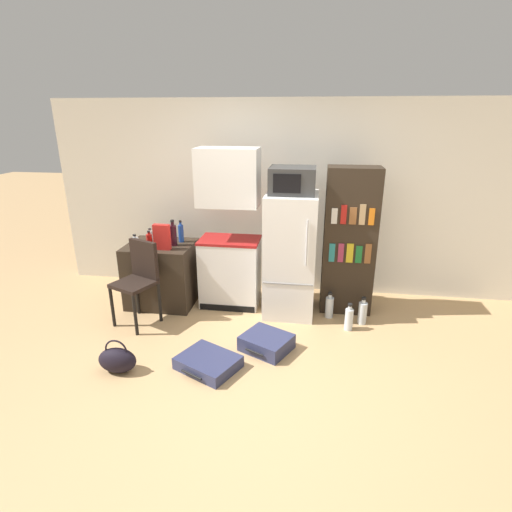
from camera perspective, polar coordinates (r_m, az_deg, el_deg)
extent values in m
plane|color=tan|center=(3.88, 0.41, -16.10)|extent=(24.00, 24.00, 0.00)
cube|color=silver|center=(5.23, 5.73, 8.10)|extent=(6.40, 0.10, 2.46)
cube|color=#2D2319|center=(5.12, -13.26, -2.48)|extent=(0.80, 0.66, 0.77)
cube|color=white|center=(4.96, -3.69, -2.42)|extent=(0.71, 0.47, 0.82)
cube|color=maroon|center=(4.81, -3.80, 2.28)|extent=(0.72, 0.48, 0.03)
cube|color=white|center=(4.65, -4.01, 11.15)|extent=(0.71, 0.40, 0.66)
cube|color=black|center=(4.90, -4.17, -7.46)|extent=(0.68, 0.01, 0.08)
cube|color=white|center=(4.67, 4.91, 0.18)|extent=(0.58, 0.65, 1.44)
cube|color=gray|center=(4.44, 4.55, -4.03)|extent=(0.56, 0.01, 0.01)
cylinder|color=silver|center=(4.25, 7.25, 1.82)|extent=(0.02, 0.02, 0.50)
cube|color=#333333|center=(4.46, 5.24, 10.71)|extent=(0.50, 0.43, 0.29)
cube|color=black|center=(4.24, 4.44, 10.28)|extent=(0.29, 0.01, 0.20)
cube|color=#2D2319|center=(4.78, 13.18, 2.01)|extent=(0.59, 0.35, 1.73)
cube|color=teal|center=(4.62, 10.79, 0.47)|extent=(0.06, 0.01, 0.22)
cube|color=#A33351|center=(4.63, 12.02, 0.44)|extent=(0.06, 0.01, 0.22)
cube|color=gold|center=(4.64, 13.26, 0.40)|extent=(0.08, 0.01, 0.22)
cube|color=#1E7033|center=(4.65, 14.47, 0.20)|extent=(0.07, 0.01, 0.20)
cube|color=brown|center=(4.66, 15.70, 0.32)|extent=(0.07, 0.01, 0.23)
cube|color=silver|center=(4.50, 11.13, 5.62)|extent=(0.06, 0.01, 0.17)
cube|color=red|center=(4.50, 12.42, 5.79)|extent=(0.06, 0.01, 0.21)
cube|color=brown|center=(4.52, 13.68, 5.58)|extent=(0.08, 0.01, 0.19)
cube|color=tan|center=(4.52, 14.96, 5.73)|extent=(0.06, 0.01, 0.23)
cube|color=orange|center=(4.54, 16.20, 5.40)|extent=(0.06, 0.01, 0.19)
cylinder|color=silver|center=(4.84, -16.85, 1.68)|extent=(0.08, 0.08, 0.14)
cylinder|color=silver|center=(4.82, -16.95, 2.64)|extent=(0.04, 0.04, 0.03)
cylinder|color=black|center=(4.81, -16.98, 2.87)|extent=(0.04, 0.04, 0.01)
cylinder|color=#AD1914|center=(4.90, -14.98, 2.14)|extent=(0.07, 0.07, 0.15)
cylinder|color=#AD1914|center=(4.88, -15.08, 3.15)|extent=(0.03, 0.03, 0.03)
cylinder|color=black|center=(4.87, -15.10, 3.39)|extent=(0.04, 0.04, 0.02)
cylinder|color=white|center=(5.10, -14.86, 2.70)|extent=(0.07, 0.07, 0.13)
cylinder|color=white|center=(5.07, -14.94, 3.55)|extent=(0.03, 0.03, 0.02)
cylinder|color=black|center=(5.07, -14.96, 3.75)|extent=(0.04, 0.04, 0.01)
cylinder|color=black|center=(4.87, -11.75, 2.88)|extent=(0.08, 0.08, 0.25)
cylinder|color=black|center=(4.84, -11.87, 4.53)|extent=(0.04, 0.04, 0.04)
cylinder|color=black|center=(4.83, -11.90, 4.93)|extent=(0.04, 0.04, 0.03)
cylinder|color=#1E47A3|center=(5.01, -10.67, 3.18)|extent=(0.07, 0.07, 0.21)
cylinder|color=#1E47A3|center=(4.97, -10.76, 4.56)|extent=(0.03, 0.03, 0.04)
cylinder|color=black|center=(4.96, -10.78, 4.89)|extent=(0.03, 0.03, 0.02)
cylinder|color=silver|center=(5.21, -14.09, 2.57)|extent=(0.14, 0.14, 0.04)
cube|color=red|center=(4.75, -13.29, 2.65)|extent=(0.19, 0.07, 0.30)
cylinder|color=black|center=(4.76, -19.84, -6.88)|extent=(0.04, 0.04, 0.47)
cylinder|color=black|center=(4.50, -16.87, -8.10)|extent=(0.04, 0.04, 0.47)
cylinder|color=black|center=(4.96, -16.61, -5.39)|extent=(0.04, 0.04, 0.47)
cylinder|color=black|center=(4.72, -13.60, -6.45)|extent=(0.04, 0.04, 0.47)
cube|color=black|center=(4.63, -17.04, -3.82)|extent=(0.52, 0.52, 0.04)
cube|color=black|center=(4.65, -15.70, -0.41)|extent=(0.37, 0.20, 0.43)
cube|color=navy|center=(3.92, -6.84, -14.86)|extent=(0.66, 0.61, 0.12)
cylinder|color=black|center=(3.78, -9.22, -16.40)|extent=(0.22, 0.12, 0.02)
cube|color=navy|center=(4.15, 1.52, -12.24)|extent=(0.59, 0.56, 0.15)
cylinder|color=black|center=(4.00, -0.26, -13.59)|extent=(0.19, 0.11, 0.02)
ellipsoid|color=black|center=(4.02, -19.19, -13.89)|extent=(0.36, 0.20, 0.24)
torus|color=black|center=(3.96, -19.37, -12.58)|extent=(0.21, 0.02, 0.21)
cylinder|color=silver|center=(4.58, 13.12, -8.82)|extent=(0.09, 0.09, 0.25)
cylinder|color=silver|center=(4.52, 13.27, -7.20)|extent=(0.04, 0.04, 0.04)
cylinder|color=black|center=(4.50, 13.30, -6.80)|extent=(0.05, 0.05, 0.03)
cylinder|color=silver|center=(4.80, 10.43, -7.23)|extent=(0.09, 0.09, 0.25)
cylinder|color=silver|center=(4.74, 10.54, -5.65)|extent=(0.04, 0.04, 0.04)
cylinder|color=black|center=(4.72, 10.56, -5.26)|extent=(0.05, 0.05, 0.03)
cylinder|color=silver|center=(4.74, 14.96, -7.91)|extent=(0.10, 0.10, 0.26)
cylinder|color=silver|center=(4.68, 15.12, -6.27)|extent=(0.04, 0.04, 0.05)
cylinder|color=black|center=(4.66, 15.16, -5.87)|extent=(0.05, 0.05, 0.03)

